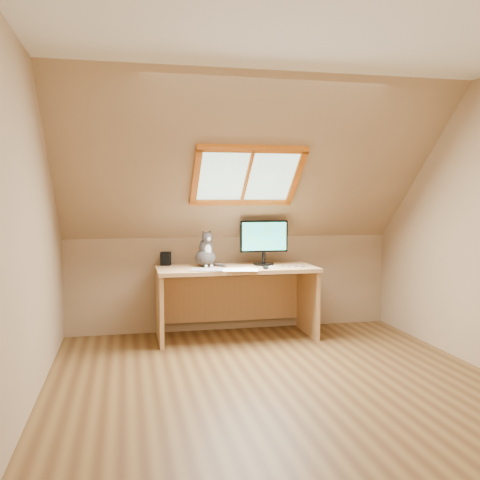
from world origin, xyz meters
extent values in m
plane|color=brown|center=(0.00, 0.00, 0.00)|extent=(3.50, 3.50, 0.00)
cube|color=tan|center=(0.00, -1.75, 1.20)|extent=(3.50, 0.02, 2.40)
cube|color=tan|center=(-1.75, 0.00, 1.20)|extent=(0.02, 3.50, 2.40)
cube|color=tan|center=(0.00, 1.75, 0.50)|extent=(3.50, 0.02, 1.00)
cube|color=silver|center=(0.00, -0.78, 2.40)|extent=(3.50, 1.95, 0.02)
cube|color=tan|center=(0.00, 0.97, 1.70)|extent=(3.50, 1.56, 1.41)
cube|color=#B2E0CC|center=(0.00, 1.05, 1.63)|extent=(0.90, 0.53, 0.48)
cube|color=orange|center=(0.00, 1.05, 1.63)|extent=(1.02, 0.64, 0.59)
cube|color=tan|center=(-0.04, 1.38, 0.71)|extent=(1.59, 0.70, 0.04)
cube|color=tan|center=(-0.80, 1.38, 0.34)|extent=(0.04, 0.63, 0.69)
cube|color=tan|center=(0.73, 1.38, 0.34)|extent=(0.04, 0.63, 0.69)
cube|color=tan|center=(-0.04, 1.70, 0.34)|extent=(1.49, 0.03, 0.48)
cylinder|color=black|center=(0.27, 1.46, 0.74)|extent=(0.21, 0.21, 0.02)
cylinder|color=black|center=(0.27, 1.46, 0.80)|extent=(0.03, 0.03, 0.12)
cube|color=black|center=(0.27, 1.46, 1.02)|extent=(0.50, 0.04, 0.33)
cube|color=#1A7ABA|center=(0.27, 1.43, 1.02)|extent=(0.46, 0.02, 0.29)
ellipsoid|color=#413C39|center=(-0.33, 1.46, 0.82)|extent=(0.25, 0.28, 0.18)
ellipsoid|color=#413C39|center=(-0.33, 1.45, 0.92)|extent=(0.16, 0.16, 0.19)
ellipsoid|color=silver|center=(-0.32, 1.39, 0.90)|extent=(0.07, 0.05, 0.11)
ellipsoid|color=#413C39|center=(-0.32, 1.41, 1.03)|extent=(0.12, 0.11, 0.10)
sphere|color=silver|center=(-0.31, 1.36, 1.01)|extent=(0.04, 0.04, 0.04)
cone|color=#413C39|center=(-0.36, 1.42, 1.08)|extent=(0.06, 0.05, 0.06)
cone|color=#413C39|center=(-0.29, 1.43, 1.08)|extent=(0.06, 0.06, 0.06)
cube|color=black|center=(-0.72, 1.63, 0.80)|extent=(0.12, 0.12, 0.14)
cube|color=#B2B2B7|center=(-0.36, 1.16, 0.73)|extent=(0.34, 0.28, 0.01)
ellipsoid|color=black|center=(0.21, 1.14, 0.74)|extent=(0.06, 0.10, 0.03)
cube|color=white|center=(-0.11, 1.12, 0.73)|extent=(0.33, 0.27, 0.00)
cube|color=white|center=(-0.11, 1.12, 0.73)|extent=(0.32, 0.24, 0.00)
cube|color=white|center=(-0.11, 1.12, 0.73)|extent=(0.35, 0.30, 0.00)
camera|label=1|loc=(-1.12, -3.85, 1.41)|focal=40.00mm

